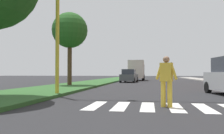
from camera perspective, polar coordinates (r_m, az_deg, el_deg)
name	(u,v)px	position (r m, az deg, el deg)	size (l,w,h in m)	color
ground_plane	(156,82)	(30.54, 11.04, -3.68)	(140.00, 140.00, 0.00)	#262628
crosswalk	(175,107)	(7.83, 15.65, -9.73)	(5.85, 2.20, 0.01)	silver
median_strip	(100,81)	(29.22, -3.05, -3.65)	(4.34, 64.00, 0.15)	#2D5B28
tree_mid	(70,31)	(19.70, -10.57, 8.95)	(3.00, 3.00, 6.12)	#4C3823
traffic_light_gantry	(108,5)	(11.11, -0.98, 15.32)	(8.68, 0.30, 6.00)	gold
pedestrian_performer	(166,79)	(7.74, 13.52, -2.93)	(0.73, 0.36, 1.69)	gold
sedan_midblock	(129,76)	(28.63, 4.34, -2.32)	(2.03, 4.47, 1.63)	#474C51
truck_box_delivery	(137,70)	(36.23, 6.23, -0.78)	(2.40, 6.20, 3.10)	black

